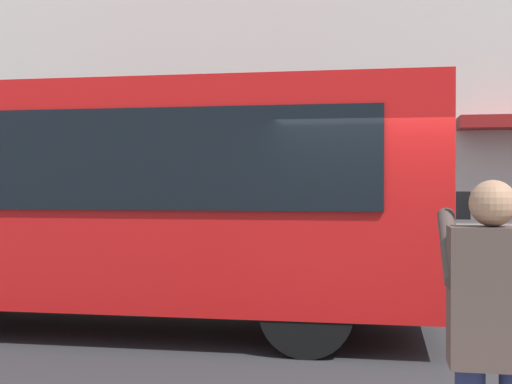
{
  "coord_description": "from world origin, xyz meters",
  "views": [
    {
      "loc": [
        0.17,
        7.67,
        1.83
      ],
      "look_at": [
        1.65,
        -0.57,
        1.73
      ],
      "focal_mm": 48.57,
      "sensor_mm": 36.0,
      "label": 1
    }
  ],
  "objects": [
    {
      "name": "red_bus",
      "position": [
        3.95,
        -0.69,
        1.68
      ],
      "size": [
        9.05,
        2.54,
        3.08
      ],
      "color": "red",
      "rests_on": "ground_plane"
    },
    {
      "name": "ground_plane",
      "position": [
        0.0,
        0.0,
        0.0
      ],
      "size": [
        60.0,
        60.0,
        0.0
      ],
      "primitive_type": "plane",
      "color": "#2B2B2D"
    },
    {
      "name": "pedestrian_photographer",
      "position": [
        -0.35,
        4.29,
        1.14
      ],
      "size": [
        0.53,
        0.52,
        1.7
      ],
      "color": "#1E2347",
      "rests_on": "sidewalk_curb"
    }
  ]
}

